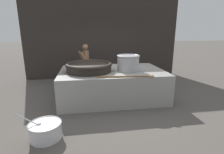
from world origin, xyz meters
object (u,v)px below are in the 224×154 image
Objects in this scene: prep_bowl_vegetables at (45,130)px; stock_pot at (128,63)px; cook at (86,63)px; giant_wok_near at (89,67)px.

stock_pot is at bearing 40.77° from prep_bowl_vegetables.
prep_bowl_vegetables is (-0.83, -3.52, -0.66)m from cook.
giant_wok_near is 2.27m from prep_bowl_vegetables.
cook is (-0.09, 1.62, -0.18)m from giant_wok_near.
stock_pot is 2.89m from prep_bowl_vegetables.
stock_pot is 0.43× the size of cook.
giant_wok_near is 1.16m from stock_pot.
prep_bowl_vegetables is at bearing -139.23° from stock_pot.
stock_pot is at bearing 114.55° from cook.
cook is 3.67m from prep_bowl_vegetables.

